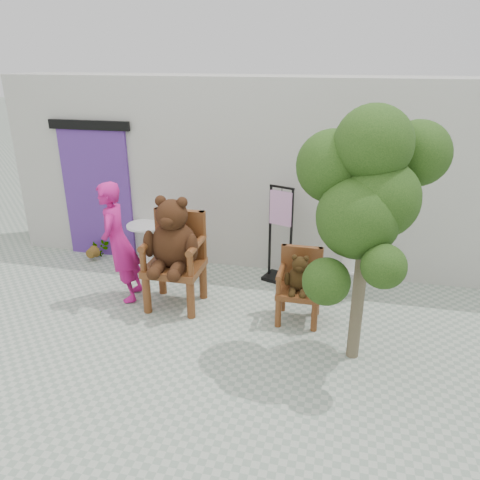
{
  "coord_description": "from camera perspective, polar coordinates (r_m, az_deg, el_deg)",
  "views": [
    {
      "loc": [
        1.04,
        -4.33,
        3.31
      ],
      "look_at": [
        -0.27,
        1.43,
        0.95
      ],
      "focal_mm": 35.0,
      "sensor_mm": 36.0,
      "label": 1
    }
  ],
  "objects": [
    {
      "name": "doorway",
      "position": [
        8.28,
        -16.99,
        5.82
      ],
      "size": [
        1.4,
        0.11,
        2.33
      ],
      "color": "#502B82",
      "rests_on": "ground"
    },
    {
      "name": "chair_big",
      "position": [
        6.38,
        -8.06,
        -0.61
      ],
      "size": [
        0.75,
        0.84,
        1.59
      ],
      "color": "#512911",
      "rests_on": "ground"
    },
    {
      "name": "cafe_table",
      "position": [
        7.91,
        -11.38,
        0.07
      ],
      "size": [
        0.6,
        0.6,
        0.7
      ],
      "rotation": [
        0.0,
        0.0,
        -0.38
      ],
      "color": "white",
      "rests_on": "ground"
    },
    {
      "name": "person",
      "position": [
        6.72,
        -14.55,
        -0.35
      ],
      "size": [
        0.51,
        0.69,
        1.72
      ],
      "primitive_type": "imported",
      "rotation": [
        0.0,
        0.0,
        -1.39
      ],
      "color": "#B41670",
      "rests_on": "ground"
    },
    {
      "name": "ground_plane",
      "position": [
        5.55,
        -0.59,
        -14.86
      ],
      "size": [
        60.0,
        60.0,
        0.0
      ],
      "primitive_type": "plane",
      "color": "#98A190",
      "rests_on": "ground"
    },
    {
      "name": "tree",
      "position": [
        5.0,
        15.64,
        5.88
      ],
      "size": [
        1.61,
        1.54,
        2.88
      ],
      "rotation": [
        0.0,
        0.0,
        0.34
      ],
      "color": "#4B402D",
      "rests_on": "ground"
    },
    {
      "name": "chair_small",
      "position": [
        6.14,
        7.27,
        -4.84
      ],
      "size": [
        0.56,
        0.51,
        0.98
      ],
      "color": "#512911",
      "rests_on": "ground"
    },
    {
      "name": "stool_bucket",
      "position": [
        6.81,
        13.45,
        -1.91
      ],
      "size": [
        0.32,
        0.32,
        1.45
      ],
      "rotation": [
        0.0,
        0.0,
        -0.12
      ],
      "color": "white",
      "rests_on": "ground"
    },
    {
      "name": "display_stand",
      "position": [
        7.17,
        4.89,
        -0.65
      ],
      "size": [
        0.54,
        0.48,
        1.51
      ],
      "rotation": [
        0.0,
        0.0,
        -0.34
      ],
      "color": "black",
      "rests_on": "ground"
    },
    {
      "name": "back_wall",
      "position": [
        7.72,
        4.75,
        8.15
      ],
      "size": [
        9.0,
        1.0,
        3.0
      ],
      "primitive_type": "cube",
      "color": "#B5B3A9",
      "rests_on": "ground"
    },
    {
      "name": "potted_plant",
      "position": [
        8.42,
        -17.09,
        -1.05
      ],
      "size": [
        0.37,
        0.33,
        0.36
      ],
      "primitive_type": "imported",
      "rotation": [
        0.0,
        0.0,
        -0.16
      ],
      "color": "black",
      "rests_on": "ground"
    }
  ]
}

